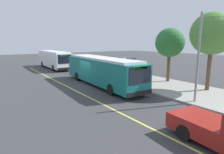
{
  "coord_description": "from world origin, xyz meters",
  "views": [
    {
      "loc": [
        17.96,
        -9.23,
        4.49
      ],
      "look_at": [
        3.53,
        0.86,
        1.23
      ],
      "focal_mm": 30.21,
      "sensor_mm": 36.0,
      "label": 1
    }
  ],
  "objects": [
    {
      "name": "street_tree_near_shelter",
      "position": [
        4.41,
        7.99,
        4.41
      ],
      "size": [
        3.17,
        3.17,
        5.88
      ],
      "color": "brown",
      "rests_on": "sidewalk_curb"
    },
    {
      "name": "bus_shelter",
      "position": [
        -0.78,
        5.73,
        1.92
      ],
      "size": [
        2.9,
        1.6,
        2.48
      ],
      "color": "#333338",
      "rests_on": "sidewalk_curb"
    },
    {
      "name": "sidewalk_curb",
      "position": [
        0.0,
        6.0,
        0.07
      ],
      "size": [
        44.0,
        6.4,
        0.15
      ],
      "primitive_type": "cube",
      "color": "gray",
      "rests_on": "ground_plane"
    },
    {
      "name": "utility_pole",
      "position": [
        10.43,
        3.58,
        3.35
      ],
      "size": [
        0.16,
        0.16,
        6.4
      ],
      "primitive_type": "cylinder",
      "color": "gray",
      "rests_on": "sidewalk_curb"
    },
    {
      "name": "transit_bus_second",
      "position": [
        -14.69,
        1.28,
        1.62
      ],
      "size": [
        11.02,
        2.74,
        2.95
      ],
      "color": "white",
      "rests_on": "ground_plane"
    },
    {
      "name": "route_sign_post",
      "position": [
        1.86,
        3.71,
        1.96
      ],
      "size": [
        0.44,
        0.08,
        2.8
      ],
      "color": "#333338",
      "rests_on": "sidewalk_curb"
    },
    {
      "name": "transit_bus_main",
      "position": [
        1.38,
        1.01,
        1.62
      ],
      "size": [
        12.43,
        3.1,
        2.95
      ],
      "color": "#146B66",
      "rests_on": "ground_plane"
    },
    {
      "name": "pedestrian_commuter",
      "position": [
        -0.99,
        4.6,
        1.12
      ],
      "size": [
        0.24,
        0.4,
        1.69
      ],
      "color": "#282D47",
      "rests_on": "sidewalk_curb"
    },
    {
      "name": "street_tree_upstreet",
      "position": [
        9.1,
        7.72,
        5.22
      ],
      "size": [
        3.75,
        3.75,
        6.97
      ],
      "color": "brown",
      "rests_on": "sidewalk_curb"
    },
    {
      "name": "ground_plane",
      "position": [
        0.0,
        0.0,
        0.0
      ],
      "size": [
        120.0,
        120.0,
        0.0
      ],
      "primitive_type": "plane",
      "color": "#38383A"
    },
    {
      "name": "waiting_bench",
      "position": [
        -0.64,
        5.62,
        0.63
      ],
      "size": [
        1.6,
        0.48,
        0.95
      ],
      "color": "brown",
      "rests_on": "sidewalk_curb"
    },
    {
      "name": "lane_stripe_center",
      "position": [
        0.0,
        -2.2,
        0.0
      ],
      "size": [
        36.0,
        0.14,
        0.01
      ],
      "primitive_type": "cube",
      "color": "#E0D64C",
      "rests_on": "ground_plane"
    }
  ]
}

